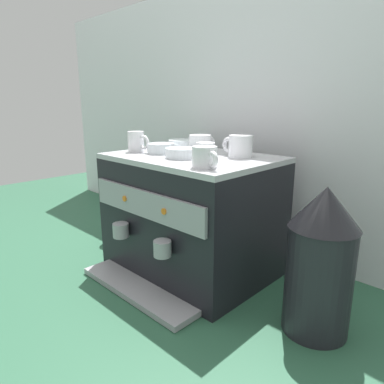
% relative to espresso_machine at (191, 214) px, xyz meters
% --- Properties ---
extents(ground_plane, '(4.00, 4.00, 0.00)m').
position_rel_espresso_machine_xyz_m(ground_plane, '(0.00, 0.00, -0.22)').
color(ground_plane, '#28563D').
extents(tiled_backsplash_wall, '(2.80, 0.03, 1.12)m').
position_rel_espresso_machine_xyz_m(tiled_backsplash_wall, '(0.00, 0.36, 0.34)').
color(tiled_backsplash_wall, silver).
rests_on(tiled_backsplash_wall, ground_plane).
extents(espresso_machine, '(0.59, 0.54, 0.44)m').
position_rel_espresso_machine_xyz_m(espresso_machine, '(0.00, 0.00, 0.00)').
color(espresso_machine, black).
rests_on(espresso_machine, ground_plane).
extents(ceramic_cup_0, '(0.10, 0.06, 0.08)m').
position_rel_espresso_machine_xyz_m(ceramic_cup_0, '(-0.22, -0.08, 0.26)').
color(ceramic_cup_0, white).
rests_on(ceramic_cup_0, espresso_machine).
extents(ceramic_cup_1, '(0.08, 0.12, 0.07)m').
position_rel_espresso_machine_xyz_m(ceramic_cup_1, '(-0.00, 0.05, 0.26)').
color(ceramic_cup_1, white).
rests_on(ceramic_cup_1, espresso_machine).
extents(ceramic_cup_2, '(0.12, 0.08, 0.08)m').
position_rel_espresso_machine_xyz_m(ceramic_cup_2, '(0.14, 0.09, 0.26)').
color(ceramic_cup_2, white).
rests_on(ceramic_cup_2, espresso_machine).
extents(ceramic_cup_3, '(0.09, 0.06, 0.06)m').
position_rel_espresso_machine_xyz_m(ceramic_cup_3, '(0.12, -0.06, 0.25)').
color(ceramic_cup_3, white).
rests_on(ceramic_cup_3, espresso_machine).
extents(ceramic_cup_4, '(0.11, 0.07, 0.06)m').
position_rel_espresso_machine_xyz_m(ceramic_cup_4, '(0.20, -0.14, 0.25)').
color(ceramic_cup_4, white).
rests_on(ceramic_cup_4, espresso_machine).
extents(ceramic_bowl_0, '(0.12, 0.12, 0.03)m').
position_rel_espresso_machine_xyz_m(ceramic_bowl_0, '(-0.17, 0.12, 0.24)').
color(ceramic_bowl_0, silver).
rests_on(ceramic_bowl_0, espresso_machine).
extents(ceramic_bowl_1, '(0.11, 0.11, 0.03)m').
position_rel_espresso_machine_xyz_m(ceramic_bowl_1, '(0.01, -0.06, 0.24)').
color(ceramic_bowl_1, silver).
rests_on(ceramic_bowl_1, espresso_machine).
extents(ceramic_bowl_2, '(0.10, 0.10, 0.04)m').
position_rel_espresso_machine_xyz_m(ceramic_bowl_2, '(-0.12, -0.04, 0.24)').
color(ceramic_bowl_2, silver).
rests_on(ceramic_bowl_2, espresso_machine).
extents(coffee_grinder, '(0.19, 0.19, 0.42)m').
position_rel_espresso_machine_xyz_m(coffee_grinder, '(0.52, -0.03, -0.01)').
color(coffee_grinder, black).
rests_on(coffee_grinder, ground_plane).
extents(milk_pitcher, '(0.09, 0.09, 0.15)m').
position_rel_espresso_machine_xyz_m(milk_pitcher, '(-0.44, -0.05, -0.14)').
color(milk_pitcher, '#B7B7BC').
rests_on(milk_pitcher, ground_plane).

